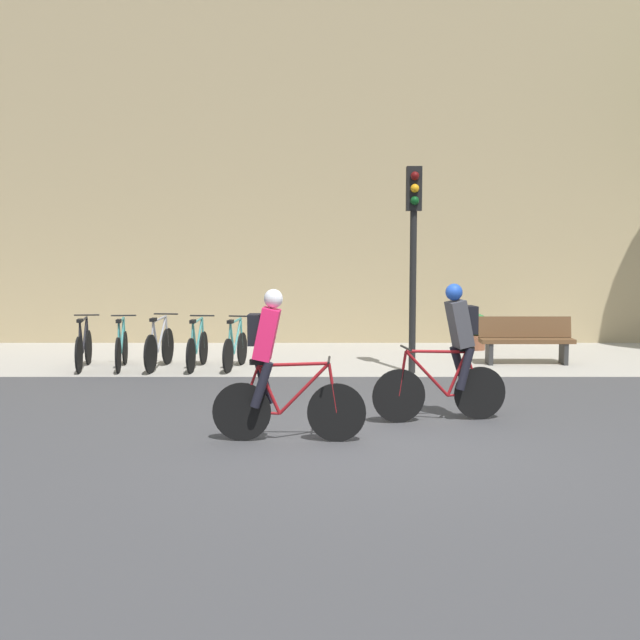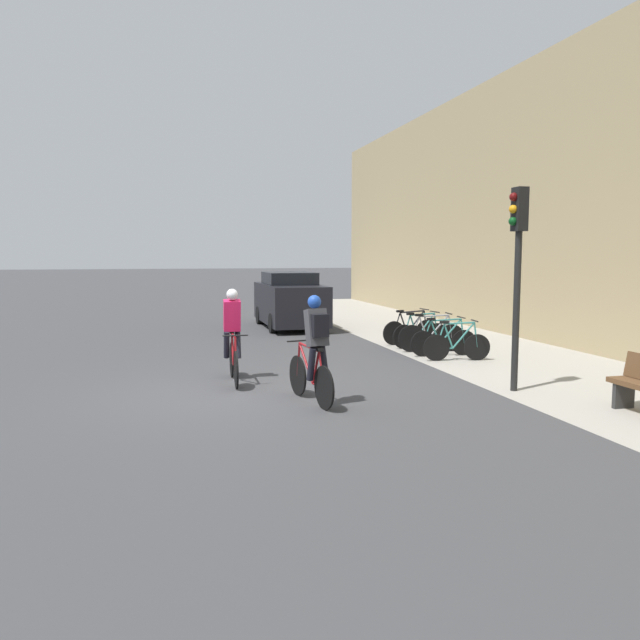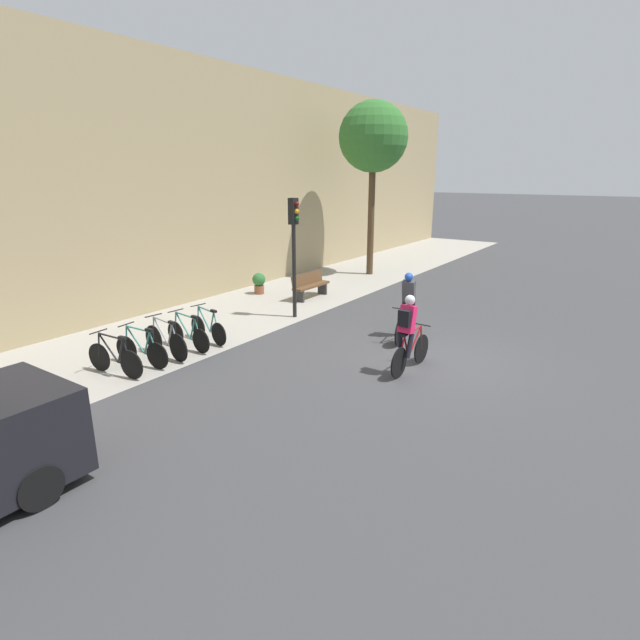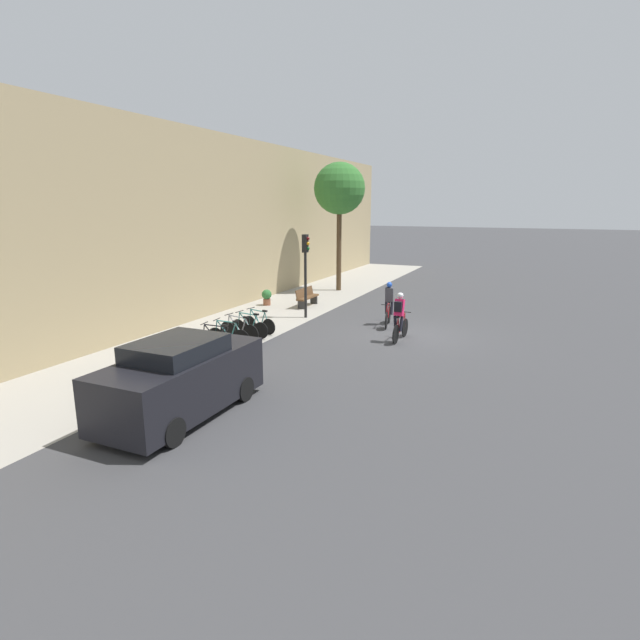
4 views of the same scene
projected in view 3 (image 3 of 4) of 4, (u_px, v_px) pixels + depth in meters
The scene contains 14 objects.
ground at pixel (430, 359), 11.97m from camera, with size 200.00×200.00×0.00m, color #3D3D3F.
kerb_strip at pixel (227, 316), 15.62m from camera, with size 44.00×4.50×0.01m, color #A39E93.
building_facade at pixel (162, 184), 15.88m from camera, with size 44.00×0.60×7.93m, color tan.
cyclist_pink at pixel (408, 332), 10.93m from camera, with size 1.80×0.46×1.78m.
cyclist_grey at pixel (407, 304), 13.31m from camera, with size 1.77×0.55×1.79m.
parked_bike_0 at pixel (115, 358), 10.95m from camera, with size 0.46×1.65×0.96m.
parked_bike_1 at pixel (142, 350), 11.50m from camera, with size 0.46×1.61×0.95m.
parked_bike_2 at pixel (166, 341), 12.04m from camera, with size 0.46×1.72×0.98m.
parked_bike_3 at pixel (188, 334), 12.59m from camera, with size 0.46×1.65×0.95m.
parked_bike_4 at pixel (208, 328), 13.14m from camera, with size 0.46×1.55×0.94m.
traffic_light_pole at pixel (294, 236), 14.78m from camera, with size 0.26×0.30×3.60m.
bench at pixel (310, 285), 17.73m from camera, with size 1.76×0.44×0.89m.
street_tree_0 at pixel (373, 138), 20.44m from camera, with size 2.85×2.85×7.14m.
potted_plant at pixel (259, 282), 18.33m from camera, with size 0.48×0.48×0.78m.
Camera 3 is at (-10.74, -4.15, 4.31)m, focal length 28.00 mm.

